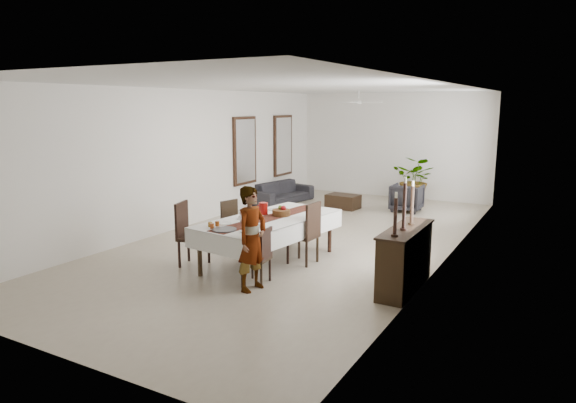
{
  "coord_description": "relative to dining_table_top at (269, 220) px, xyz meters",
  "views": [
    {
      "loc": [
        4.93,
        -9.46,
        2.84
      ],
      "look_at": [
        0.31,
        -1.21,
        1.05
      ],
      "focal_mm": 32.0,
      "sensor_mm": 36.0,
      "label": 1
    }
  ],
  "objects": [
    {
      "name": "plate_near_right",
      "position": [
        0.23,
        -1.04,
        0.05
      ],
      "size": [
        0.27,
        0.27,
        0.02
      ],
      "primitive_type": "cylinder",
      "color": "silver",
      "rests_on": "tablecloth_top"
    },
    {
      "name": "coffee_table",
      "position": [
        -0.83,
        5.3,
        -0.61
      ],
      "size": [
        0.91,
        0.65,
        0.39
      ],
      "primitive_type": "cube",
      "rotation": [
        0.0,
        0.0,
        -0.09
      ],
      "color": "black",
      "rests_on": "floor"
    },
    {
      "name": "plate_near_left",
      "position": [
        -0.44,
        -0.78,
        0.05
      ],
      "size": [
        0.27,
        0.27,
        0.02
      ],
      "primitive_type": "cylinder",
      "color": "silver",
      "rests_on": "tablecloth_top"
    },
    {
      "name": "chair_left_far_back",
      "position": [
        -1.17,
        0.4,
        -0.07
      ],
      "size": [
        0.14,
        0.42,
        0.54
      ],
      "primitive_type": "cube",
      "rotation": [
        0.0,
        0.0,
        -1.81
      ],
      "color": "black",
      "rests_on": "chair_left_far_seat"
    },
    {
      "name": "table_runner",
      "position": [
        0.0,
        0.0,
        0.04
      ],
      "size": [
        0.75,
        2.79,
        0.0
      ],
      "primitive_type": "cube",
      "rotation": [
        0.0,
        0.0,
        -0.13
      ],
      "color": "#5F271B",
      "rests_on": "tablecloth_top"
    },
    {
      "name": "chair_right_far_leg_fl",
      "position": [
        0.7,
        0.1,
        -0.57
      ],
      "size": [
        0.05,
        0.05,
        0.47
      ],
      "primitive_type": "cylinder",
      "rotation": [
        0.0,
        0.0,
        -0.06
      ],
      "color": "black",
      "rests_on": "floor"
    },
    {
      "name": "sofa",
      "position": [
        -2.74,
        5.24,
        -0.5
      ],
      "size": [
        1.15,
        2.17,
        0.6
      ],
      "primitive_type": "imported",
      "rotation": [
        0.0,
        0.0,
        1.4
      ],
      "color": "#2A282E",
      "rests_on": "floor"
    },
    {
      "name": "ceiling",
      "position": [
        -0.25,
        1.79,
        2.4
      ],
      "size": [
        6.0,
        12.0,
        0.02
      ],
      "primitive_type": "cube",
      "color": "white",
      "rests_on": "wall_back"
    },
    {
      "name": "saucer_right",
      "position": [
        0.24,
        -0.7,
        0.05
      ],
      "size": [
        0.17,
        0.17,
        0.01
      ],
      "primitive_type": "cylinder",
      "color": "silver",
      "rests_on": "tablecloth_top"
    },
    {
      "name": "candlestick_mid_base",
      "position": [
        2.53,
        -0.28,
        0.19
      ],
      "size": [
        0.11,
        0.11,
        0.03
      ],
      "primitive_type": "cylinder",
      "color": "black",
      "rests_on": "sideboard_top"
    },
    {
      "name": "fan_hub",
      "position": [
        -0.25,
        4.79,
        2.1
      ],
      "size": [
        0.16,
        0.16,
        0.08
      ],
      "primitive_type": "cylinder",
      "color": "white",
      "rests_on": "fan_rod"
    },
    {
      "name": "floor",
      "position": [
        -0.25,
        1.79,
        -0.8
      ],
      "size": [
        6.0,
        12.0,
        0.0
      ],
      "primitive_type": "cube",
      "color": "#B6A990",
      "rests_on": "ground"
    },
    {
      "name": "chair_left_far_leg_fl",
      "position": [
        -1.11,
        0.56,
        -0.59
      ],
      "size": [
        0.05,
        0.05,
        0.42
      ],
      "primitive_type": "cylinder",
      "rotation": [
        0.0,
        0.0,
        -0.24
      ],
      "color": "black",
      "rests_on": "floor"
    },
    {
      "name": "chair_left_near_back",
      "position": [
        -1.32,
        -0.83,
        0.04
      ],
      "size": [
        0.18,
        0.48,
        0.62
      ],
      "primitive_type": "cube",
      "rotation": [
        0.0,
        0.0,
        -1.29
      ],
      "color": "black",
      "rests_on": "chair_left_near_seat"
    },
    {
      "name": "woman",
      "position": [
        0.47,
        -1.3,
        0.01
      ],
      "size": [
        0.45,
        0.63,
        1.63
      ],
      "primitive_type": "imported",
      "rotation": [
        0.0,
        0.0,
        1.46
      ],
      "color": "gray",
      "rests_on": "floor"
    },
    {
      "name": "plate_far_left",
      "position": [
        -0.27,
        0.65,
        0.05
      ],
      "size": [
        0.27,
        0.27,
        0.02
      ],
      "primitive_type": "cylinder",
      "color": "silver",
      "rests_on": "tablecloth_top"
    },
    {
      "name": "fan_rod",
      "position": [
        -0.25,
        4.79,
        2.3
      ],
      "size": [
        0.04,
        0.04,
        0.2
      ],
      "primitive_type": "cylinder",
      "color": "silver",
      "rests_on": "ceiling"
    },
    {
      "name": "tablecloth_drape_right",
      "position": [
        0.64,
        -0.09,
        -0.13
      ],
      "size": [
        0.39,
        2.83,
        0.33
      ],
      "primitive_type": "cube",
      "rotation": [
        0.0,
        0.0,
        -0.13
      ],
      "color": "white",
      "rests_on": "dining_table_top"
    },
    {
      "name": "teacup_right",
      "position": [
        0.24,
        -0.7,
        0.07
      ],
      "size": [
        0.1,
        0.1,
        0.07
      ],
      "primitive_type": "cylinder",
      "color": "silver",
      "rests_on": "saucer_right"
    },
    {
      "name": "mirror_frame_far",
      "position": [
        -3.21,
        6.09,
        0.8
      ],
      "size": [
        0.06,
        1.05,
        1.85
      ],
      "primitive_type": "cube",
      "color": "black",
      "rests_on": "wall_left"
    },
    {
      "name": "potted_plant",
      "position": [
        0.66,
        7.19,
        -0.12
      ],
      "size": [
        1.36,
        1.22,
        1.36
      ],
      "primitive_type": "imported",
      "rotation": [
        0.0,
        0.0,
        -0.14
      ],
      "color": "#2A5221",
      "rests_on": "floor"
    },
    {
      "name": "table_leg_fl",
      "position": [
        -0.65,
        -1.19,
        -0.41
      ],
      "size": [
        0.09,
        0.09,
        0.77
      ],
      "primitive_type": "cylinder",
      "rotation": [
        0.0,
        0.0,
        -0.13
      ],
      "color": "black",
      "rests_on": "floor"
    },
    {
      "name": "chair_right_far_seat",
      "position": [
        0.52,
        0.3,
        -0.3
      ],
      "size": [
        0.51,
        0.51,
        0.05
      ],
      "primitive_type": "cube",
      "rotation": [
        0.0,
        0.0,
        1.52
      ],
      "color": "black",
      "rests_on": "chair_right_far_leg_fl"
    },
    {
      "name": "jam_jar_b",
      "position": [
        -0.5,
        -1.07,
        0.08
      ],
      "size": [
        0.07,
        0.07,
        0.08
      ],
      "primitive_type": "cylinder",
      "color": "#885C13",
      "rests_on": "tablecloth_top"
    },
    {
      "name": "fruit_basket",
      "position": [
        0.09,
        0.27,
        0.1
      ],
      "size": [
        0.33,
        0.33,
        0.11
      ],
      "primitive_type": "cylinder",
      "color": "brown",
      "rests_on": "tablecloth_top"
    },
    {
      "name": "chair_right_near_leg_br",
      "position": [
        0.19,
        -0.87,
        -0.61
      ],
      "size": [
        0.04,
        0.04,
        0.38
      ],
      "primitive_type": "cylinder",
      "rotation": [
        0.0,
        0.0,
        0.11
      ],
      "color": "black",
      "rests_on": "floor"
    },
    {
      "name": "chair_left_near_leg_fr",
      "position": [
        -1.25,
        -1.02,
        -0.56
      ],
      "size": [
        0.06,
        0.06,
        0.48
      ],
      "primitive_type": "cylinder",
      "rotation": [
        0.0,
        0.0,
        0.28
      ],
      "color": "black",
      "rests_on": "floor"
    },
    {
      "name": "wall_right",
      "position": [
        2.75,
        1.79,
        0.8
      ],
      "size": [
        0.02,
        12.0,
        3.2
      ],
      "primitive_type": "cube",
      "color": "white",
      "rests_on": "floor"
    },
    {
      "name": "chair_left_far_seat",
      "position": [
        -0.98,
        0.35,
        -0.36
      ],
      "size": [
        0.51,
        0.51,
        0.05
      ],
      "primitive_type": "cube",
      "rotation": [
        0.0,
        0.0,
        -1.81
      ],
      "color": "black",
      "rests_on": "chair_left_far_leg_fl"
    },
    {
      "name": "serving_tray",
      "position": [
        -0.15,
        -1.15,
        0.05
      ],
      "size": [
        0.4,
        0.4,
        0.02
      ],
      "primitive_type": "cylinder",
      "color": "#46464B",
      "rests_on": "tablecloth_top"
    },
    {
      "name": "tablecloth_drape_left",
      "position": [
        -0.64,
        0.09,
        -0.13
      ],
      "size": [
        0.39,
        2.83,
        0.33
      ],
      "primitive_type": "cube",
      "rotation": [
        0.0,
        0.0,
        -0.13
      ],
      "color": "white",
      "rests_on": "dining_table_top"
    },
    {
      "name": "fan_blade_w",
      "position": [
        -0.6,
        4.79,
        2.1
      ],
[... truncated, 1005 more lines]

